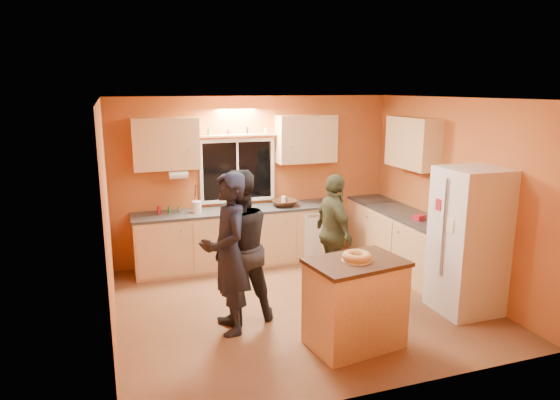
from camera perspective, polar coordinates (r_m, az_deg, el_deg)
name	(u,v)px	position (r m, az deg, el deg)	size (l,w,h in m)	color
ground	(300,304)	(6.56, 2.26, -11.83)	(4.50, 4.50, 0.00)	brown
room_shell	(298,175)	(6.49, 2.07, 2.90)	(4.54, 4.04, 2.61)	#C26F31
back_counter	(262,235)	(7.91, -2.05, -3.98)	(4.23, 0.62, 0.90)	tan
right_counter	(411,245)	(7.67, 14.70, -4.95)	(0.62, 1.84, 0.90)	tan
refrigerator	(469,241)	(6.51, 20.76, -4.40)	(0.72, 0.70, 1.80)	silver
island	(355,303)	(5.48, 8.57, -11.53)	(1.08, 0.82, 0.96)	tan
bundt_pastry	(357,256)	(5.29, 8.75, -6.40)	(0.31, 0.31, 0.09)	#AF8248
person_left	(230,254)	(5.62, -5.76, -6.11)	(0.67, 0.44, 1.84)	black
person_center	(237,247)	(5.84, -4.92, -5.40)	(0.89, 0.69, 1.83)	black
person_right	(334,233)	(6.80, 6.18, -3.75)	(0.94, 0.39, 1.61)	#333B25
mixing_bowl	(284,203)	(7.85, 0.51, -0.35)	(0.40, 0.40, 0.10)	black
utensil_crock	(197,207)	(7.55, -9.50, -0.77)	(0.14, 0.14, 0.17)	beige
potted_plant	(449,218)	(6.89, 18.72, -1.96)	(0.28, 0.25, 0.32)	gray
red_box	(419,217)	(7.31, 15.59, -1.93)	(0.16, 0.12, 0.07)	#A3192C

